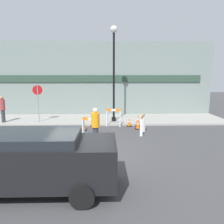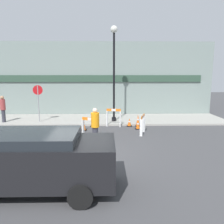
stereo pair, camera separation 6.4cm
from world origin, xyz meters
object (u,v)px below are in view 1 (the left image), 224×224
streetlamp_post (114,62)px  stop_sign (38,98)px  person_worker (95,125)px  parked_car_1 (34,158)px  person_pedestrian (3,108)px

streetlamp_post → stop_sign: streetlamp_post is taller
person_worker → parked_car_1: person_worker is taller
streetlamp_post → person_worker: (-0.97, -4.43, -3.00)m
person_pedestrian → stop_sign: bearing=164.7°
stop_sign → person_pedestrian: stop_sign is taller
stop_sign → person_pedestrian: size_ratio=1.38×
parked_car_1 → streetlamp_post: bearing=74.0°
person_pedestrian → person_worker: bearing=127.7°
stop_sign → person_pedestrian: bearing=-7.4°
streetlamp_post → parked_car_1: (-2.41, -8.41, -2.96)m
person_worker → parked_car_1: size_ratio=0.38×
stop_sign → parked_car_1: stop_sign is taller
streetlamp_post → person_worker: streetlamp_post is taller
streetlamp_post → parked_car_1: streetlamp_post is taller
person_worker → person_pedestrian: (-6.03, 4.21, 0.15)m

